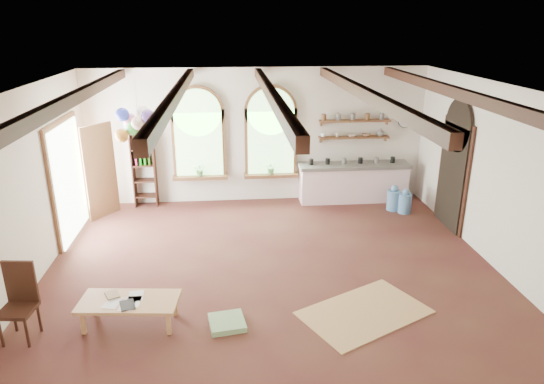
{
  "coord_description": "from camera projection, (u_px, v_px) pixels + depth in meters",
  "views": [
    {
      "loc": [
        -0.69,
        -7.79,
        4.22
      ],
      "look_at": [
        0.07,
        0.6,
        1.21
      ],
      "focal_mm": 32.0,
      "sensor_mm": 36.0,
      "label": 1
    }
  ],
  "objects": [
    {
      "name": "side_chair",
      "position": [
        20.0,
        318.0,
        6.7
      ],
      "size": [
        0.49,
        0.49,
        1.11
      ],
      "color": "black",
      "rests_on": "floor"
    },
    {
      "name": "shelf_bowl_b",
      "position": [
        366.0,
        135.0,
        11.64
      ],
      "size": [
        0.2,
        0.2,
        0.06
      ],
      "primitive_type": "imported",
      "color": "#8C664C",
      "rests_on": "wall_shelf_lower"
    },
    {
      "name": "floor_cushion",
      "position": [
        227.0,
        323.0,
        7.07
      ],
      "size": [
        0.58,
        0.58,
        0.09
      ],
      "primitive_type": "cube",
      "rotation": [
        0.0,
        0.0,
        0.16
      ],
      "color": "gray",
      "rests_on": "floor"
    },
    {
      "name": "water_jug_a",
      "position": [
        394.0,
        199.0,
        11.3
      ],
      "size": [
        0.32,
        0.32,
        0.61
      ],
      "color": "#5280B1",
      "rests_on": "floor"
    },
    {
      "name": "window_left",
      "position": [
        199.0,
        137.0,
        11.33
      ],
      "size": [
        1.3,
        0.28,
        2.2
      ],
      "color": "brown",
      "rests_on": "floor"
    },
    {
      "name": "window_right",
      "position": [
        271.0,
        135.0,
        11.47
      ],
      "size": [
        1.3,
        0.28,
        2.2
      ],
      "color": "brown",
      "rests_on": "floor"
    },
    {
      "name": "shelf_bowl_a",
      "position": [
        352.0,
        135.0,
        11.61
      ],
      "size": [
        0.22,
        0.22,
        0.05
      ],
      "primitive_type": "imported",
      "color": "beige",
      "rests_on": "wall_shelf_lower"
    },
    {
      "name": "table_book",
      "position": [
        106.0,
        297.0,
        7.05
      ],
      "size": [
        0.28,
        0.31,
        0.02
      ],
      "primitive_type": "imported",
      "rotation": [
        0.0,
        0.0,
        0.48
      ],
      "color": "olive",
      "rests_on": "coffee_table"
    },
    {
      "name": "potted_plant_left",
      "position": [
        200.0,
        170.0,
        11.49
      ],
      "size": [
        0.27,
        0.23,
        0.3
      ],
      "primitive_type": "imported",
      "color": "#598C4C",
      "rests_on": "window_left"
    },
    {
      "name": "wall_shelf_lower",
      "position": [
        354.0,
        137.0,
        11.63
      ],
      "size": [
        1.7,
        0.24,
        0.04
      ],
      "primitive_type": "cube",
      "color": "brown",
      "rests_on": "wall_back"
    },
    {
      "name": "left_doorway",
      "position": [
        68.0,
        181.0,
        9.75
      ],
      "size": [
        0.1,
        1.9,
        2.5
      ],
      "primitive_type": "cube",
      "color": "brown",
      "rests_on": "floor"
    },
    {
      "name": "shelf_vase",
      "position": [
        381.0,
        132.0,
        11.64
      ],
      "size": [
        0.18,
        0.18,
        0.19
      ],
      "primitive_type": "imported",
      "color": "slate",
      "rests_on": "wall_shelf_lower"
    },
    {
      "name": "shelf_cup_a",
      "position": [
        323.0,
        135.0,
        11.54
      ],
      "size": [
        0.12,
        0.1,
        0.1
      ],
      "primitive_type": "imported",
      "color": "white",
      "rests_on": "wall_shelf_lower"
    },
    {
      "name": "wall_shelf_upper",
      "position": [
        355.0,
        121.0,
        11.49
      ],
      "size": [
        1.7,
        0.24,
        0.04
      ],
      "primitive_type": "cube",
      "color": "brown",
      "rests_on": "wall_back"
    },
    {
      "name": "shelf_cup_b",
      "position": [
        338.0,
        135.0,
        11.57
      ],
      "size": [
        0.1,
        0.1,
        0.09
      ],
      "primitive_type": "imported",
      "color": "beige",
      "rests_on": "wall_shelf_lower"
    },
    {
      "name": "bookshelf",
      "position": [
        144.0,
        169.0,
        11.36
      ],
      "size": [
        0.53,
        0.32,
        1.8
      ],
      "color": "black",
      "rests_on": "floor"
    },
    {
      "name": "wall_clock",
      "position": [
        405.0,
        121.0,
        11.68
      ],
      "size": [
        0.32,
        0.04,
        0.32
      ],
      "primitive_type": "cylinder",
      "rotation": [
        1.57,
        0.0,
        0.0
      ],
      "color": "black",
      "rests_on": "wall_back"
    },
    {
      "name": "kitchen_counter",
      "position": [
        353.0,
        182.0,
        11.82
      ],
      "size": [
        2.68,
        0.62,
        0.94
      ],
      "color": "#F7D1DD",
      "rests_on": "floor"
    },
    {
      "name": "potted_plant_right",
      "position": [
        271.0,
        168.0,
        11.64
      ],
      "size": [
        0.27,
        0.23,
        0.3
      ],
      "primitive_type": "imported",
      "color": "#598C4C",
      "rests_on": "window_right"
    },
    {
      "name": "floor_mat",
      "position": [
        364.0,
        312.0,
        7.38
      ],
      "size": [
        2.19,
        1.88,
        0.02
      ],
      "primitive_type": "cube",
      "rotation": [
        0.0,
        0.0,
        0.47
      ],
      "color": "tan",
      "rests_on": "floor"
    },
    {
      "name": "right_doorway",
      "position": [
        452.0,
        177.0,
        10.16
      ],
      "size": [
        0.1,
        1.3,
        2.4
      ],
      "primitive_type": "cube",
      "color": "black",
      "rests_on": "floor"
    },
    {
      "name": "coffee_table",
      "position": [
        129.0,
        303.0,
        6.99
      ],
      "size": [
        1.47,
        0.79,
        0.4
      ],
      "color": "tan",
      "rests_on": "floor"
    },
    {
      "name": "floor",
      "position": [
        271.0,
        266.0,
        8.78
      ],
      "size": [
        8.0,
        8.0,
        0.0
      ],
      "primitive_type": "plane",
      "color": "#522D21",
      "rests_on": "ground"
    },
    {
      "name": "tablet",
      "position": [
        127.0,
        305.0,
        6.85
      ],
      "size": [
        0.27,
        0.33,
        0.01
      ],
      "primitive_type": "cube",
      "rotation": [
        0.0,
        0.0,
        0.31
      ],
      "color": "black",
      "rests_on": "coffee_table"
    },
    {
      "name": "water_jug_b",
      "position": [
        405.0,
        202.0,
        11.14
      ],
      "size": [
        0.3,
        0.3,
        0.58
      ],
      "color": "#5280B1",
      "rests_on": "floor"
    },
    {
      "name": "ceiling_beams",
      "position": [
        271.0,
        94.0,
        7.74
      ],
      "size": [
        6.2,
        6.8,
        0.18
      ],
      "primitive_type": null,
      "color": "black",
      "rests_on": "ceiling"
    },
    {
      "name": "balloon_cluster",
      "position": [
        139.0,
        123.0,
        9.23
      ],
      "size": [
        0.83,
        0.83,
        1.16
      ],
      "color": "silver",
      "rests_on": "floor"
    }
  ]
}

